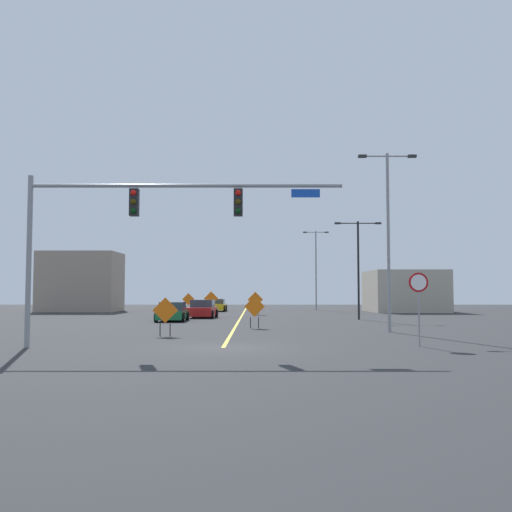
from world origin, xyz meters
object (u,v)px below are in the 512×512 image
(construction_sign_median_near, at_px, (186,301))
(construction_sign_right_lane, at_px, (163,312))
(car_yellow_distant, at_px, (214,305))
(car_green_mid, at_px, (170,312))
(traffic_signal_assembly, at_px, (134,216))
(car_red_near, at_px, (200,309))
(street_lamp_mid_right, at_px, (356,261))
(street_lamp_far_right, at_px, (314,264))
(construction_sign_left_lane, at_px, (252,308))
(stop_sign, at_px, (416,294))
(construction_sign_left_shoulder, at_px, (253,300))
(street_lamp_near_left, at_px, (386,228))
(construction_sign_median_far, at_px, (209,299))

(construction_sign_median_near, bearing_deg, construction_sign_right_lane, -85.67)
(construction_sign_median_near, xyz_separation_m, construction_sign_right_lane, (1.97, -26.05, -0.12))
(car_yellow_distant, xyz_separation_m, car_green_mid, (-1.79, -20.31, 0.00))
(traffic_signal_assembly, bearing_deg, car_red_near, 89.42)
(traffic_signal_assembly, distance_m, street_lamp_mid_right, 24.79)
(street_lamp_far_right, distance_m, car_green_mid, 27.75)
(construction_sign_left_lane, height_order, construction_sign_right_lane, construction_sign_left_lane)
(construction_sign_left_lane, bearing_deg, construction_sign_right_lane, -126.20)
(traffic_signal_assembly, bearing_deg, stop_sign, 2.51)
(stop_sign, relative_size, construction_sign_left_lane, 1.54)
(construction_sign_left_shoulder, relative_size, construction_sign_median_near, 1.06)
(street_lamp_far_right, bearing_deg, construction_sign_median_near, -138.40)
(stop_sign, xyz_separation_m, car_green_mid, (-12.29, 18.79, -1.37))
(construction_sign_left_lane, xyz_separation_m, construction_sign_right_lane, (-4.26, -5.82, -0.02))
(street_lamp_far_right, height_order, car_red_near, street_lamp_far_right)
(traffic_signal_assembly, bearing_deg, street_lamp_near_left, 35.59)
(construction_sign_left_lane, bearing_deg, stop_sign, -59.91)
(construction_sign_left_lane, distance_m, construction_sign_left_shoulder, 18.87)
(street_lamp_mid_right, bearing_deg, traffic_signal_assembly, -119.85)
(street_lamp_mid_right, distance_m, construction_sign_left_shoulder, 12.25)
(street_lamp_far_right, bearing_deg, car_yellow_distant, -160.74)
(construction_sign_left_lane, distance_m, car_red_near, 13.76)
(car_red_near, bearing_deg, construction_sign_right_lane, -90.02)
(car_yellow_distant, bearing_deg, construction_sign_right_lane, -90.26)
(construction_sign_left_shoulder, height_order, construction_sign_median_near, construction_sign_left_shoulder)
(car_red_near, bearing_deg, traffic_signal_assembly, -90.58)
(construction_sign_median_near, height_order, car_yellow_distant, construction_sign_median_near)
(traffic_signal_assembly, xyz_separation_m, construction_sign_median_near, (-1.73, 31.75, -3.73))
(car_green_mid, bearing_deg, construction_sign_right_lane, -83.12)
(traffic_signal_assembly, bearing_deg, construction_sign_left_shoulder, 81.54)
(street_lamp_mid_right, distance_m, street_lamp_far_right, 21.98)
(car_yellow_distant, height_order, car_green_mid, car_green_mid)
(car_red_near, bearing_deg, construction_sign_left_shoulder, 53.62)
(traffic_signal_assembly, bearing_deg, street_lamp_far_right, 75.25)
(construction_sign_left_shoulder, xyz_separation_m, car_green_mid, (-5.91, -11.12, -0.66))
(construction_sign_median_near, bearing_deg, car_yellow_distant, 74.83)
(stop_sign, height_order, street_lamp_far_right, street_lamp_far_right)
(stop_sign, bearing_deg, construction_sign_right_lane, 153.89)
(street_lamp_mid_right, relative_size, street_lamp_near_left, 0.79)
(car_red_near, bearing_deg, car_green_mid, -107.19)
(construction_sign_median_far, distance_m, construction_sign_right_lane, 27.89)
(stop_sign, bearing_deg, construction_sign_left_shoulder, 102.04)
(construction_sign_median_near, bearing_deg, stop_sign, -68.02)
(construction_sign_left_lane, distance_m, construction_sign_median_far, 22.48)
(traffic_signal_assembly, height_order, car_red_near, traffic_signal_assembly)
(street_lamp_near_left, relative_size, car_red_near, 2.38)
(construction_sign_left_lane, distance_m, construction_sign_right_lane, 7.21)
(street_lamp_mid_right, height_order, car_red_near, street_lamp_mid_right)
(street_lamp_mid_right, relative_size, construction_sign_right_lane, 4.05)
(street_lamp_near_left, bearing_deg, construction_sign_right_lane, -167.17)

